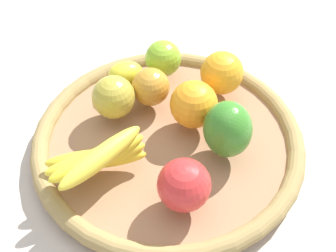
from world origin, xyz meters
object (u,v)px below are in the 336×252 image
at_px(orange_0, 194,104).
at_px(apple_1, 151,87).
at_px(orange_1, 222,73).
at_px(apple_3, 163,58).
at_px(banana_bunch, 98,158).
at_px(bell_pepper, 228,129).
at_px(lemon_0, 126,74).
at_px(apple_0, 184,185).
at_px(apple_2, 114,97).

height_order(orange_0, apple_1, orange_0).
height_order(orange_1, apple_3, orange_1).
distance_m(banana_bunch, apple_1, 0.18).
bearing_deg(bell_pepper, lemon_0, -148.28).
xyz_separation_m(apple_0, apple_3, (-0.22, 0.19, -0.01)).
bearing_deg(orange_1, apple_0, -63.74).
height_order(bell_pepper, lemon_0, bell_pepper).
bearing_deg(apple_1, apple_2, -111.30).
xyz_separation_m(lemon_0, apple_3, (0.03, 0.07, 0.01)).
height_order(banana_bunch, apple_3, banana_bunch).
xyz_separation_m(banana_bunch, orange_1, (0.02, 0.28, 0.00)).
height_order(bell_pepper, apple_1, bell_pepper).
xyz_separation_m(lemon_0, apple_1, (0.06, -0.00, 0.01)).
bearing_deg(orange_1, lemon_0, -141.43).
bearing_deg(apple_1, banana_bunch, -72.12).
relative_size(bell_pepper, lemon_0, 1.46).
bearing_deg(apple_1, orange_1, 56.63).
height_order(orange_0, apple_0, orange_0).
relative_size(orange_0, apple_0, 1.03).
height_order(banana_bunch, apple_0, apple_0).
xyz_separation_m(bell_pepper, apple_2, (-0.19, -0.06, -0.01)).
distance_m(bell_pepper, apple_0, 0.12).
bearing_deg(banana_bunch, apple_0, 20.85).
bearing_deg(lemon_0, apple_0, -25.98).
height_order(apple_2, apple_1, apple_2).
bearing_deg(banana_bunch, lemon_0, 124.91).
bearing_deg(apple_2, orange_1, 60.80).
bearing_deg(orange_0, bell_pepper, -8.55).
bearing_deg(banana_bunch, apple_1, 107.88).
height_order(bell_pepper, apple_3, bell_pepper).
xyz_separation_m(banana_bunch, lemon_0, (-0.12, 0.17, -0.01)).
distance_m(orange_0, apple_3, 0.14).
relative_size(banana_bunch, apple_2, 2.17).
bearing_deg(banana_bunch, orange_0, 79.66).
relative_size(orange_1, apple_3, 1.14).
xyz_separation_m(bell_pepper, orange_0, (-0.08, 0.01, -0.01)).
height_order(apple_2, apple_3, apple_2).
distance_m(bell_pepper, apple_2, 0.20).
distance_m(apple_2, apple_1, 0.07).
relative_size(orange_0, apple_1, 1.20).
xyz_separation_m(orange_1, apple_2, (-0.10, -0.17, -0.00)).
distance_m(orange_0, apple_0, 0.16).
distance_m(orange_1, apple_0, 0.26).
relative_size(bell_pepper, apple_2, 1.28).
bearing_deg(bell_pepper, apple_1, -148.15).
bearing_deg(banana_bunch, apple_2, 127.00).
relative_size(orange_1, apple_1, 1.16).
bearing_deg(apple_1, lemon_0, 179.67).
relative_size(orange_1, orange_0, 0.96).
bearing_deg(bell_pepper, orange_0, -156.83).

